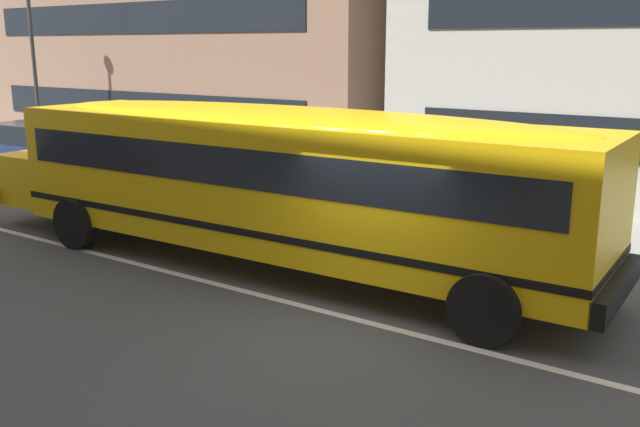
{
  "coord_description": "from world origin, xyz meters",
  "views": [
    {
      "loc": [
        5.19,
        -8.66,
        4.12
      ],
      "look_at": [
        -1.28,
        0.74,
        1.38
      ],
      "focal_mm": 39.21,
      "sensor_mm": 36.0,
      "label": 1
    }
  ],
  "objects": [
    {
      "name": "school_bus",
      "position": [
        -2.85,
        1.46,
        1.81
      ],
      "size": [
        13.71,
        3.26,
        3.05
      ],
      "rotation": [
        0.0,
        0.0,
        3.17
      ],
      "color": "yellow",
      "rests_on": "ground_plane"
    },
    {
      "name": "sidewalk_far",
      "position": [
        0.0,
        7.66,
        0.01
      ],
      "size": [
        120.0,
        3.0,
        0.01
      ],
      "primitive_type": "cube",
      "color": "gray",
      "rests_on": "ground_plane"
    },
    {
      "name": "ground_plane",
      "position": [
        0.0,
        0.0,
        0.0
      ],
      "size": [
        400.0,
        400.0,
        0.0
      ],
      "primitive_type": "plane",
      "color": "#424244"
    },
    {
      "name": "street_lamp",
      "position": [
        -18.31,
        6.96,
        4.31
      ],
      "size": [
        0.44,
        0.44,
        6.8
      ],
      "color": "#38383D",
      "rests_on": "ground_plane"
    },
    {
      "name": "parked_car_dark_blue_near_corner",
      "position": [
        -15.89,
        4.89,
        0.84
      ],
      "size": [
        3.97,
        2.02,
        1.64
      ],
      "rotation": [
        0.0,
        0.0,
        0.05
      ],
      "color": "navy",
      "rests_on": "ground_plane"
    },
    {
      "name": "lane_centreline",
      "position": [
        0.0,
        0.0,
        0.0
      ],
      "size": [
        110.0,
        0.16,
        0.01
      ],
      "primitive_type": "cube",
      "color": "silver",
      "rests_on": "ground_plane"
    }
  ]
}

